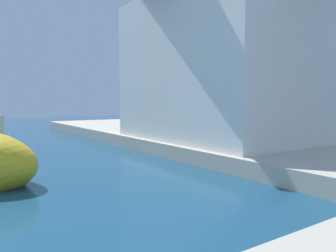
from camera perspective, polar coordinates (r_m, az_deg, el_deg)
waterfront_building_main at (r=14.11m, az=9.02°, el=12.16°), size 5.79×8.37×6.90m
quayside_tree at (r=17.72m, az=-3.27°, el=7.58°), size 2.31×2.31×3.74m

